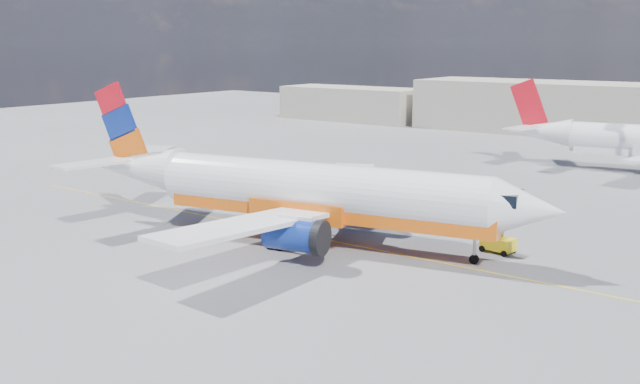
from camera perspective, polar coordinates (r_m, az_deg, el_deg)
The scene contains 6 objects.
ground at distance 49.05m, azimuth -0.66°, elevation -4.79°, with size 240.00×240.00×0.00m, color #5A5A5F.
taxi_line at distance 51.38m, azimuth 1.35°, elevation -4.01°, with size 70.00×0.15×0.01m, color yellow.
terminal_annex at distance 132.24m, azimuth 2.53°, elevation 7.07°, with size 26.00×10.00×6.00m, color #A9A292.
main_jet at distance 50.51m, azimuth -1.13°, elevation 0.05°, with size 36.89×28.53×11.13m.
gse_tug at distance 50.18m, azimuth 13.98°, elevation -3.88°, with size 2.37×1.67×1.57m.
traffic_cone at distance 56.82m, azimuth -5.73°, elevation -2.25°, with size 0.37×0.37×0.52m.
Camera 1 is at (28.27, -37.53, 14.08)m, focal length 40.00 mm.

